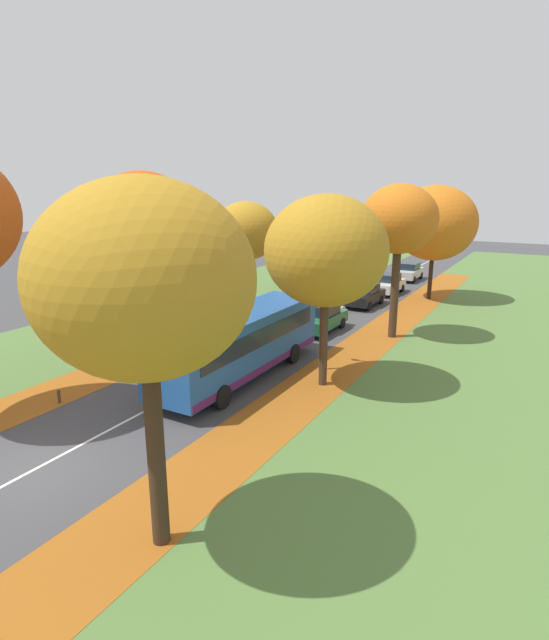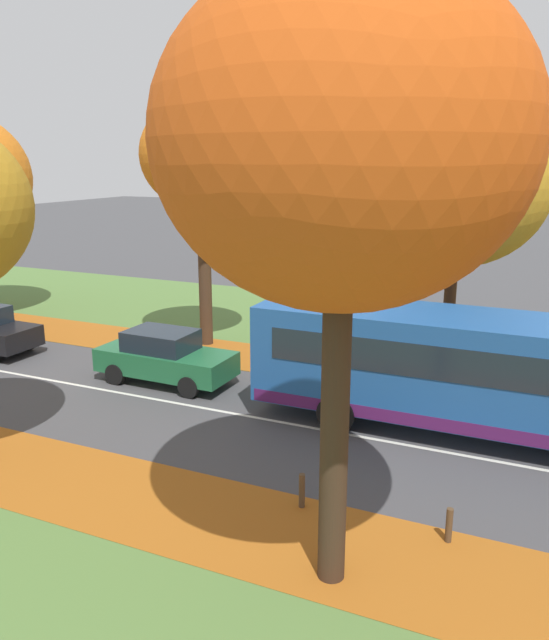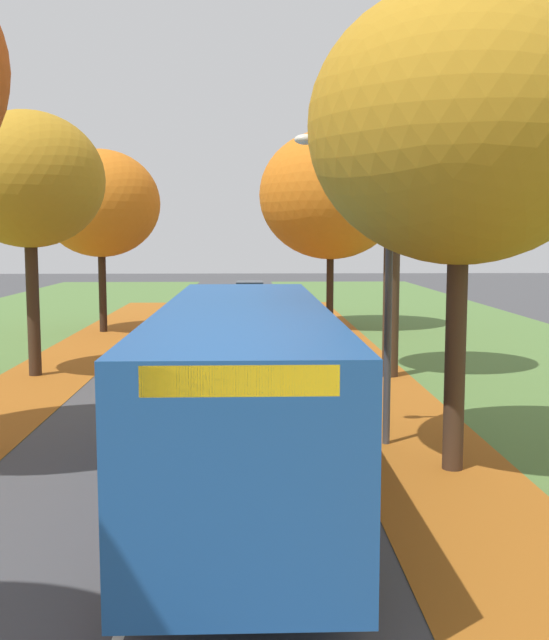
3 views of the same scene
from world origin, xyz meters
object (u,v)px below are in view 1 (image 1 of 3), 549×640
tree_right_far (435,223)px  tree_right_mid (399,220)px  tree_left_mid (246,231)px  car_green_lead (322,318)px  car_silver_fourth_in_line (409,272)px  car_white_third_in_line (388,284)px  tree_right_near (326,251)px  tree_left_far (312,225)px  bollard_sixth (191,341)px  streetlamp_right (315,292)px  bus (241,341)px  tree_right_nearest (144,281)px  bollard_third (59,397)px  bollard_fifth (155,356)px  car_black_following (365,295)px  bollard_fourth (111,372)px  tree_left_near (143,219)px

tree_right_far → tree_right_mid: bearing=-87.4°
tree_left_mid → car_green_lead: bearing=-12.7°
car_green_lead → car_silver_fourth_in_line: 19.96m
car_white_third_in_line → tree_right_near: bearing=-80.6°
tree_left_far → bollard_sixth: (1.35, -17.86, -5.05)m
tree_right_far → streetlamp_right: 18.74m
car_green_lead → bollard_sixth: bearing=-127.3°
tree_right_near → car_white_third_in_line: bearing=99.4°
bus → car_green_lead: size_ratio=2.46×
tree_left_mid → tree_right_mid: tree_right_mid is taller
tree_right_nearest → car_green_lead: size_ratio=2.05×
bollard_third → car_green_lead: size_ratio=0.13×
tree_left_mid → bollard_third: size_ratio=13.73×
bollard_fifth → car_black_following: 17.58m
car_silver_fourth_in_line → tree_right_mid: bearing=-77.9°
streetlamp_right → tree_right_mid: bearing=76.3°
bollard_sixth → car_black_following: bearing=70.9°
bollard_third → bollard_sixth: bearing=90.2°
tree_left_far → bollard_fourth: bearing=-86.8°
car_black_following → tree_right_far: bearing=53.5°
tree_left_mid → bollard_third: 17.12m
tree_right_nearest → bollard_fifth: tree_right_nearest is taller
tree_left_near → car_silver_fourth_in_line: tree_left_near is taller
tree_right_nearest → tree_right_far: tree_right_nearest is taller
car_white_third_in_line → bollard_fourth: bearing=-101.5°
tree_left_mid → bollard_fourth: 14.46m
car_black_following → streetlamp_right: bearing=-80.3°
tree_right_mid → bollard_third: (-8.91, -15.72, -6.40)m
bollard_third → car_white_third_in_line: 28.12m
tree_right_mid → tree_right_far: size_ratio=1.00×
tree_left_mid → tree_left_far: (0.03, 10.06, -0.22)m
tree_left_far → tree_right_near: bearing=-63.0°
tree_right_mid → streetlamp_right: 7.82m
tree_left_near → tree_right_near: (10.17, -0.15, -0.98)m
tree_right_near → streetlamp_right: 2.93m
bus → car_green_lead: 8.80m
bollard_fourth → car_white_third_in_line: (5.04, 24.87, 0.44)m
car_black_following → car_silver_fourth_in_line: bearing=90.1°
bollard_fifth → car_white_third_in_line: 22.63m
bollard_fourth → tree_right_near: bearing=26.6°
tree_right_far → bollard_third: bearing=-107.1°
bollard_fourth → bollard_fifth: size_ratio=1.13×
tree_left_mid → bollard_third: (1.42, -16.21, -5.35)m
bollard_sixth → car_black_following: car_black_following is taller
tree_right_nearest → car_silver_fourth_in_line: 39.56m
tree_left_mid → car_green_lead: (6.26, -1.41, -4.81)m
tree_left_far → car_silver_fourth_in_line: 11.49m
bollard_third → streetlamp_right: size_ratio=0.09×
tree_right_far → car_black_following: tree_right_far is taller
bollard_third → car_black_following: (4.85, 22.49, 0.54)m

